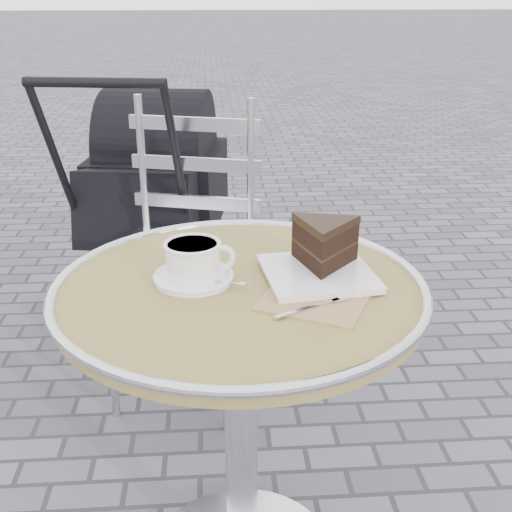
{
  "coord_description": "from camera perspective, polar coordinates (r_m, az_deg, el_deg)",
  "views": [
    {
      "loc": [
        -0.05,
        -1.11,
        1.26
      ],
      "look_at": [
        0.03,
        0.02,
        0.78
      ],
      "focal_mm": 45.0,
      "sensor_mm": 36.0,
      "label": 1
    }
  ],
  "objects": [
    {
      "name": "baby_stroller",
      "position": [
        2.62,
        -8.99,
        4.76
      ],
      "size": [
        0.59,
        1.04,
        1.02
      ],
      "rotation": [
        0.0,
        0.0,
        -0.16
      ],
      "color": "black",
      "rests_on": "ground"
    },
    {
      "name": "cake_plate_set",
      "position": [
        1.26,
        5.96,
        0.53
      ],
      "size": [
        0.26,
        0.34,
        0.11
      ],
      "rotation": [
        0.0,
        0.0,
        0.12
      ],
      "color": "#A87E5C",
      "rests_on": "cafe_table"
    },
    {
      "name": "cappuccino_set",
      "position": [
        1.24,
        -5.53,
        -0.7
      ],
      "size": [
        0.17,
        0.15,
        0.08
      ],
      "rotation": [
        0.0,
        0.0,
        0.13
      ],
      "color": "white",
      "rests_on": "cafe_table"
    },
    {
      "name": "bistro_chair",
      "position": [
        2.05,
        -5.87,
        3.56
      ],
      "size": [
        0.53,
        0.53,
        0.95
      ],
      "rotation": [
        0.0,
        0.0,
        -0.27
      ],
      "color": "silver",
      "rests_on": "ground"
    },
    {
      "name": "cafe_table",
      "position": [
        1.3,
        -1.4,
        -9.13
      ],
      "size": [
        0.72,
        0.72,
        0.74
      ],
      "color": "silver",
      "rests_on": "ground"
    }
  ]
}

